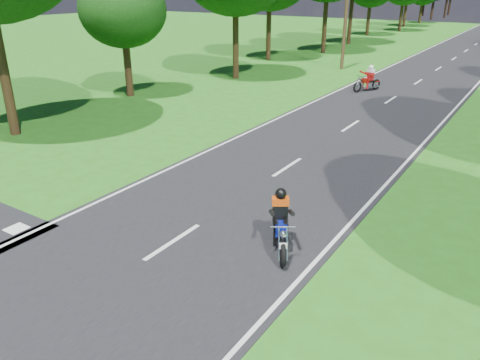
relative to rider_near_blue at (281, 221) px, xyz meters
The scene contains 6 objects.
ground 4.00m from the rider_near_blue, 126.56° to the right, with size 160.00×160.00×0.00m, color #286116.
main_road 46.91m from the rider_near_blue, 92.86° to the left, with size 7.00×140.00×0.02m, color black.
road_markings 45.05m from the rider_near_blue, 93.15° to the left, with size 7.40×140.00×0.01m.
telegraph_pole 26.42m from the rider_near_blue, 108.55° to the left, with size 1.20×0.26×8.00m.
rider_near_blue is the anchor object (origin of this frame).
rider_far_red 18.81m from the rider_near_blue, 102.91° to the left, with size 0.60×1.79×1.49m, color #9C190C, non-canonical shape.
Camera 1 is at (6.80, -5.44, 5.84)m, focal length 35.00 mm.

